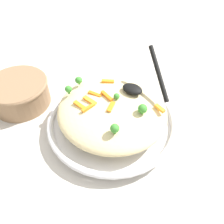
# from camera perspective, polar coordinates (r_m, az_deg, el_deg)

# --- Properties ---
(ground_plane) EXTENTS (2.40, 2.40, 0.00)m
(ground_plane) POSITION_cam_1_polar(r_m,az_deg,el_deg) (0.66, 0.00, -3.59)
(ground_plane) COLOR beige
(serving_bowl) EXTENTS (0.36, 0.36, 0.04)m
(serving_bowl) POSITION_cam_1_polar(r_m,az_deg,el_deg) (0.64, 0.00, -2.42)
(serving_bowl) COLOR silver
(serving_bowl) RESTS_ON ground_plane
(pasta_mound) EXTENTS (0.29, 0.28, 0.07)m
(pasta_mound) POSITION_cam_1_polar(r_m,az_deg,el_deg) (0.61, 0.00, 0.41)
(pasta_mound) COLOR beige
(pasta_mound) RESTS_ON serving_bowl
(carrot_piece_0) EXTENTS (0.03, 0.02, 0.01)m
(carrot_piece_0) POSITION_cam_1_polar(r_m,az_deg,el_deg) (0.58, 11.81, 0.89)
(carrot_piece_0) COLOR orange
(carrot_piece_0) RESTS_ON pasta_mound
(carrot_piece_1) EXTENTS (0.02, 0.04, 0.01)m
(carrot_piece_1) POSITION_cam_1_polar(r_m,az_deg,el_deg) (0.57, -0.24, 1.34)
(carrot_piece_1) COLOR orange
(carrot_piece_1) RESTS_ON pasta_mound
(carrot_piece_2) EXTENTS (0.04, 0.02, 0.01)m
(carrot_piece_2) POSITION_cam_1_polar(r_m,az_deg,el_deg) (0.59, -1.31, 4.01)
(carrot_piece_2) COLOR orange
(carrot_piece_2) RESTS_ON pasta_mound
(carrot_piece_3) EXTENTS (0.04, 0.02, 0.01)m
(carrot_piece_3) POSITION_cam_1_polar(r_m,az_deg,el_deg) (0.59, -5.56, 2.84)
(carrot_piece_3) COLOR orange
(carrot_piece_3) RESTS_ON pasta_mound
(carrot_piece_4) EXTENTS (0.04, 0.03, 0.01)m
(carrot_piece_4) POSITION_cam_1_polar(r_m,az_deg,el_deg) (0.65, -1.03, 7.61)
(carrot_piece_4) COLOR orange
(carrot_piece_4) RESTS_ON pasta_mound
(carrot_piece_5) EXTENTS (0.04, 0.01, 0.01)m
(carrot_piece_5) POSITION_cam_1_polar(r_m,az_deg,el_deg) (0.60, -4.52, 4.20)
(carrot_piece_5) COLOR orange
(carrot_piece_5) RESTS_ON pasta_mound
(carrot_piece_6) EXTENTS (0.04, 0.02, 0.01)m
(carrot_piece_6) POSITION_cam_1_polar(r_m,az_deg,el_deg) (0.58, -7.89, 1.48)
(carrot_piece_6) COLOR orange
(carrot_piece_6) RESTS_ON pasta_mound
(carrot_piece_7) EXTENTS (0.02, 0.04, 0.01)m
(carrot_piece_7) POSITION_cam_1_polar(r_m,az_deg,el_deg) (0.57, -5.90, 1.07)
(carrot_piece_7) COLOR orange
(carrot_piece_7) RESTS_ON pasta_mound
(broccoli_floret_0) EXTENTS (0.02, 0.02, 0.02)m
(broccoli_floret_0) POSITION_cam_1_polar(r_m,az_deg,el_deg) (0.58, 1.15, 3.93)
(broccoli_floret_0) COLOR #377928
(broccoli_floret_0) RESTS_ON pasta_mound
(broccoli_floret_1) EXTENTS (0.02, 0.02, 0.02)m
(broccoli_floret_1) POSITION_cam_1_polar(r_m,az_deg,el_deg) (0.65, -8.30, 7.84)
(broccoli_floret_1) COLOR #377928
(broccoli_floret_1) RESTS_ON pasta_mound
(broccoli_floret_2) EXTENTS (0.02, 0.02, 0.03)m
(broccoli_floret_2) POSITION_cam_1_polar(r_m,az_deg,el_deg) (0.51, 0.69, -4.11)
(broccoli_floret_2) COLOR #377928
(broccoli_floret_2) RESTS_ON pasta_mound
(broccoli_floret_3) EXTENTS (0.02, 0.02, 0.03)m
(broccoli_floret_3) POSITION_cam_1_polar(r_m,az_deg,el_deg) (0.56, 7.63, 0.78)
(broccoli_floret_3) COLOR #377928
(broccoli_floret_3) RESTS_ON pasta_mound
(broccoli_floret_4) EXTENTS (0.02, 0.02, 0.02)m
(broccoli_floret_4) POSITION_cam_1_polar(r_m,az_deg,el_deg) (0.62, -10.80, 5.60)
(broccoli_floret_4) COLOR #377928
(broccoli_floret_4) RESTS_ON pasta_mound
(serving_spoon) EXTENTS (0.13, 0.12, 0.09)m
(serving_spoon) POSITION_cam_1_polar(r_m,az_deg,el_deg) (0.61, 7.38, 7.08)
(serving_spoon) COLOR black
(serving_spoon) RESTS_ON pasta_mound
(companion_bowl) EXTENTS (0.18, 0.18, 0.08)m
(companion_bowl) POSITION_cam_1_polar(r_m,az_deg,el_deg) (0.75, -22.19, 4.72)
(companion_bowl) COLOR #8C6B4C
(companion_bowl) RESTS_ON ground_plane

